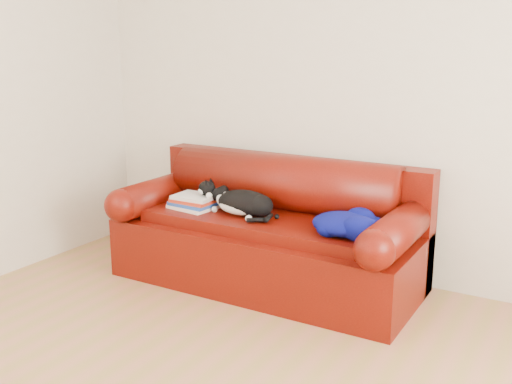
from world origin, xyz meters
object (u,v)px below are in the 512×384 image
(sofa_base, at_px, (266,251))
(blanket, at_px, (347,223))
(book_stack, at_px, (194,202))
(cat, at_px, (244,203))

(sofa_base, xyz_separation_m, blanket, (0.64, -0.11, 0.33))
(book_stack, xyz_separation_m, blanket, (1.17, 0.00, 0.02))
(book_stack, bearing_deg, blanket, 0.19)
(sofa_base, distance_m, book_stack, 0.63)
(blanket, bearing_deg, cat, 178.23)
(cat, bearing_deg, blanket, 7.74)
(cat, height_order, blanket, cat)
(book_stack, xyz_separation_m, cat, (0.40, 0.03, 0.04))
(book_stack, height_order, blanket, blanket)
(sofa_base, height_order, blanket, blanket)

